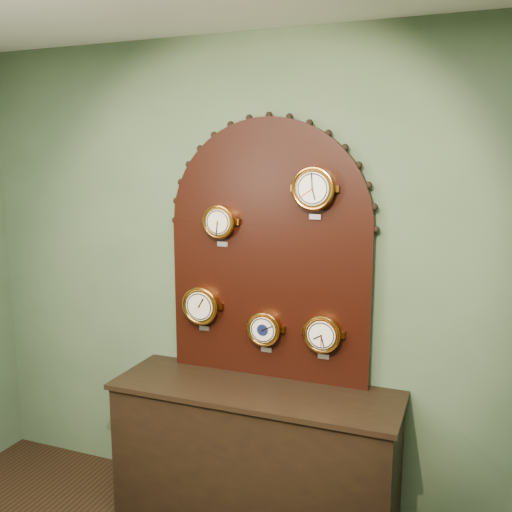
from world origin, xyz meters
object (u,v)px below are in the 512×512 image
at_px(display_board, 269,242).
at_px(hygrometer, 201,305).
at_px(barometer, 265,329).
at_px(shop_counter, 255,458).
at_px(tide_clock, 323,334).
at_px(arabic_clock, 314,189).
at_px(roman_clock, 220,222).

height_order(display_board, hygrometer, display_board).
distance_m(hygrometer, barometer, 0.42).
bearing_deg(shop_counter, tide_clock, 24.00).
bearing_deg(display_board, arabic_clock, -13.38).
xyz_separation_m(arabic_clock, hygrometer, (-0.68, 0.00, -0.71)).
bearing_deg(arabic_clock, barometer, 179.86).
height_order(shop_counter, hygrometer, hygrometer).
bearing_deg(roman_clock, display_board, 13.45).
height_order(shop_counter, display_board, display_board).
bearing_deg(tide_clock, roman_clock, 179.96).
relative_size(shop_counter, roman_clock, 6.44).
relative_size(shop_counter, tide_clock, 6.04).
xyz_separation_m(display_board, roman_clock, (-0.28, -0.07, 0.12)).
height_order(roman_clock, hygrometer, roman_clock).
xyz_separation_m(display_board, arabic_clock, (0.28, -0.07, 0.32)).
bearing_deg(hygrometer, shop_counter, -20.80).
height_order(shop_counter, tide_clock, tide_clock).
relative_size(roman_clock, hygrometer, 0.88).
xyz_separation_m(display_board, barometer, (0.00, -0.07, -0.49)).
bearing_deg(shop_counter, arabic_clock, 28.57).
distance_m(roman_clock, barometer, 0.67).
bearing_deg(barometer, roman_clock, 179.93).
xyz_separation_m(barometer, tide_clock, (0.34, -0.00, 0.01)).
bearing_deg(tide_clock, shop_counter, -156.00).
bearing_deg(barometer, arabic_clock, -0.14).
bearing_deg(arabic_clock, shop_counter, -151.43).
height_order(display_board, arabic_clock, display_board).
distance_m(display_board, barometer, 0.50).
distance_m(roman_clock, hygrometer, 0.53).
relative_size(display_board, roman_clock, 6.16).
distance_m(display_board, tide_clock, 0.60).
distance_m(display_board, roman_clock, 0.31).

